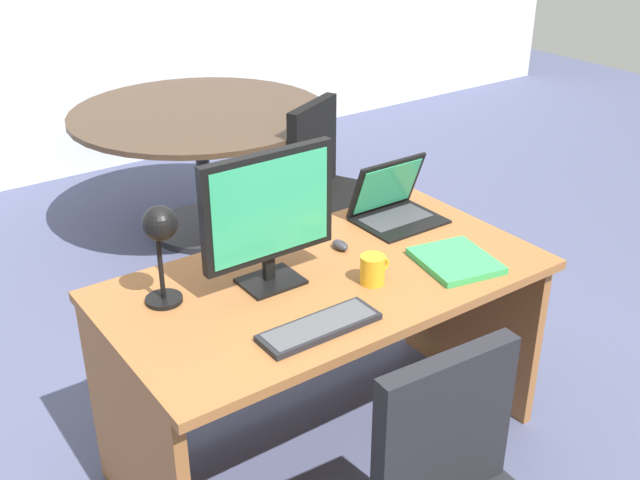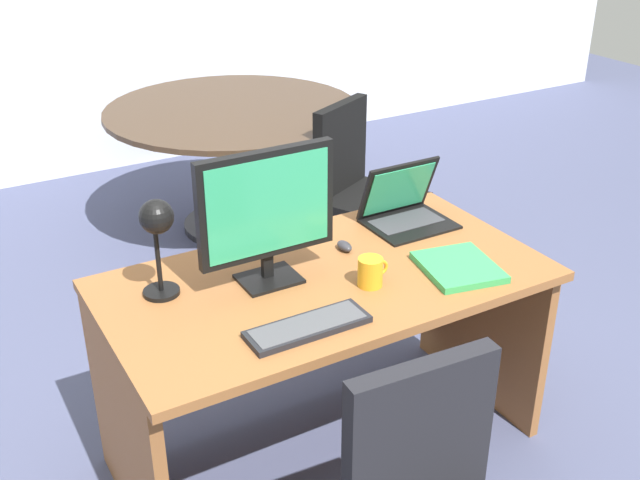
% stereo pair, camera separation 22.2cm
% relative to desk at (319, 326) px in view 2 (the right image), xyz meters
% --- Properties ---
extents(ground, '(12.00, 12.00, 0.00)m').
position_rel_desk_xyz_m(ground, '(0.00, 1.45, -0.53)').
color(ground, '#474C6B').
extents(desk, '(1.52, 0.81, 0.76)m').
position_rel_desk_xyz_m(desk, '(0.00, 0.00, 0.00)').
color(desk, brown).
rests_on(desk, ground).
extents(monitor, '(0.48, 0.16, 0.47)m').
position_rel_desk_xyz_m(monitor, '(-0.18, 0.02, 0.49)').
color(monitor, black).
rests_on(monitor, desk).
extents(laptop, '(0.32, 0.26, 0.24)m').
position_rel_desk_xyz_m(laptop, '(0.49, 0.18, 0.30)').
color(laptop, black).
rests_on(laptop, desk).
extents(keyboard, '(0.39, 0.13, 0.02)m').
position_rel_desk_xyz_m(keyboard, '(-0.22, -0.31, 0.24)').
color(keyboard, black).
rests_on(keyboard, desk).
extents(mouse, '(0.04, 0.08, 0.03)m').
position_rel_desk_xyz_m(mouse, '(0.16, 0.08, 0.25)').
color(mouse, '#2D2D33').
rests_on(mouse, desk).
extents(desk_lamp, '(0.12, 0.14, 0.35)m').
position_rel_desk_xyz_m(desk_lamp, '(-0.53, 0.09, 0.48)').
color(desk_lamp, black).
rests_on(desk_lamp, desk).
extents(book, '(0.30, 0.32, 0.02)m').
position_rel_desk_xyz_m(book, '(0.42, -0.24, 0.24)').
color(book, green).
rests_on(book, desk).
extents(coffee_mug, '(0.11, 0.08, 0.10)m').
position_rel_desk_xyz_m(coffee_mug, '(0.10, -0.18, 0.28)').
color(coffee_mug, orange).
rests_on(coffee_mug, desk).
extents(meeting_table, '(1.46, 1.46, 0.75)m').
position_rel_desk_xyz_m(meeting_table, '(0.54, 1.92, 0.05)').
color(meeting_table, black).
rests_on(meeting_table, ground).
extents(meeting_chair_near, '(0.62, 0.63, 0.90)m').
position_rel_desk_xyz_m(meeting_chair_near, '(0.93, 1.13, -0.17)').
color(meeting_chair_near, black).
rests_on(meeting_chair_near, ground).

